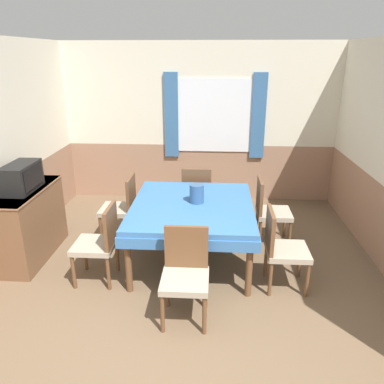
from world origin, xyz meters
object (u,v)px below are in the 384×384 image
at_px(vase, 197,194).
at_px(chair_right_far, 269,209).
at_px(chair_right_near, 281,246).
at_px(dining_table, 192,212).
at_px(chair_left_near, 100,241).
at_px(sideboard, 29,223).
at_px(tv, 22,177).
at_px(chair_head_window, 197,193).
at_px(chair_left_far, 122,206).
at_px(chair_head_near, 185,272).

bearing_deg(vase, chair_right_far, 25.93).
distance_m(chair_right_near, vase, 1.15).
distance_m(dining_table, chair_right_near, 1.11).
distance_m(chair_left_near, sideboard, 1.12).
distance_m(chair_right_near, tv, 3.05).
xyz_separation_m(chair_head_window, chair_left_far, (-0.98, -0.55, 0.00)).
bearing_deg(chair_right_far, chair_left_far, -90.00).
bearing_deg(chair_head_near, tv, -26.53).
height_order(chair_right_near, tv, tv).
xyz_separation_m(chair_right_near, chair_head_near, (-0.98, -0.55, 0.00)).
bearing_deg(sideboard, vase, 2.76).
distance_m(dining_table, tv, 2.03).
bearing_deg(chair_left_far, chair_head_window, -60.63).
bearing_deg(chair_head_window, chair_head_near, -90.00).
height_order(chair_right_far, sideboard, chair_right_far).
relative_size(dining_table, tv, 2.95).
height_order(chair_right_near, vase, vase).
relative_size(chair_head_window, sideboard, 0.76).
xyz_separation_m(chair_head_near, chair_head_window, (-0.00, 2.11, 0.00)).
bearing_deg(chair_left_near, sideboard, 65.75).
xyz_separation_m(chair_head_near, chair_left_far, (-0.98, 1.56, 0.00)).
bearing_deg(chair_left_far, dining_table, -117.34).
height_order(chair_head_near, sideboard, chair_head_near).
height_order(chair_right_far, chair_left_far, same).
bearing_deg(chair_head_window, sideboard, -151.18).
bearing_deg(chair_right_near, chair_left_far, -117.34).
relative_size(chair_head_window, chair_left_far, 1.00).
height_order(chair_left_near, chair_head_near, same).
height_order(chair_left_far, vase, vase).
bearing_deg(chair_right_far, chair_right_near, 0.00).
distance_m(chair_right_near, chair_left_far, 2.20).
height_order(chair_left_far, tv, tv).
bearing_deg(dining_table, chair_head_window, 90.00).
xyz_separation_m(chair_head_window, sideboard, (-2.00, -1.10, -0.03)).
bearing_deg(chair_head_window, vase, -87.22).
height_order(chair_right_far, vase, vase).
height_order(chair_right_near, chair_head_near, same).
xyz_separation_m(chair_head_near, chair_right_far, (0.98, 1.56, 0.00)).
bearing_deg(tv, chair_right_far, 10.87).
bearing_deg(tv, chair_left_far, 29.44).
bearing_deg(chair_left_far, chair_right_far, -90.00).
relative_size(chair_head_near, tv, 1.63).
distance_m(chair_head_near, sideboard, 2.24).
height_order(chair_right_near, chair_head_window, same).
height_order(chair_head_window, chair_left_far, same).
height_order(dining_table, sideboard, sideboard).
bearing_deg(vase, sideboard, -177.24).
distance_m(chair_right_near, sideboard, 3.02).
relative_size(chair_left_far, vase, 3.98).
xyz_separation_m(chair_right_far, chair_left_far, (-1.96, 0.00, 0.00)).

